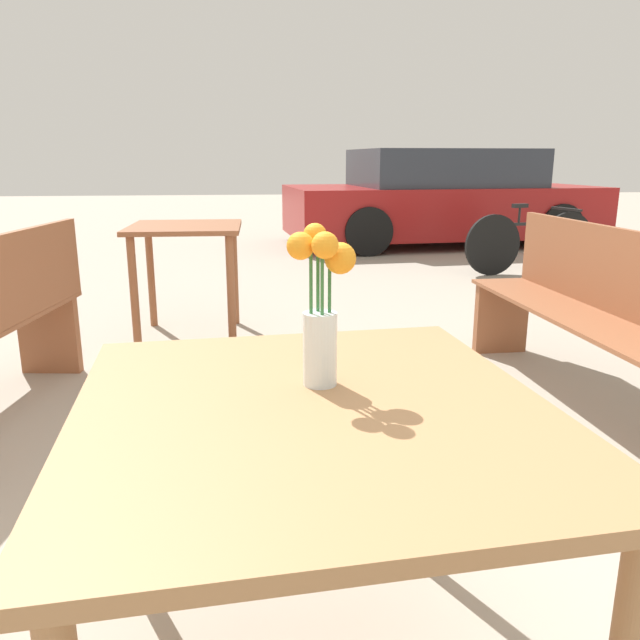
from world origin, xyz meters
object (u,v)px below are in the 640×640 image
at_px(bench_near, 600,310).
at_px(parked_car, 441,199).
at_px(table_back, 186,245).
at_px(table_front, 313,444).
at_px(bicycle, 531,242).
at_px(flower_vase, 321,314).

height_order(bench_near, parked_car, parked_car).
bearing_deg(table_back, parked_car, 55.14).
relative_size(table_front, bicycle, 0.71).
relative_size(flower_vase, parked_car, 0.08).
bearing_deg(bench_near, bicycle, 69.80).
height_order(table_front, bench_near, bench_near).
bearing_deg(table_front, flower_vase, 74.54).
relative_size(table_front, flower_vase, 3.19).
xyz_separation_m(flower_vase, bench_near, (1.48, 1.44, -0.38)).
bearing_deg(flower_vase, table_front, -105.46).
xyz_separation_m(flower_vase, bicycle, (2.77, 4.93, -0.53)).
bearing_deg(bicycle, bench_near, -110.20).
height_order(table_front, parked_car, parked_car).
distance_m(table_front, parked_car, 7.83).
distance_m(flower_vase, bench_near, 2.10).
distance_m(table_back, parked_car, 5.37).
bearing_deg(bicycle, table_back, -148.33).
height_order(bench_near, table_back, bench_near).
bearing_deg(table_front, bench_near, 45.53).
height_order(flower_vase, bench_near, flower_vase).
distance_m(flower_vase, table_back, 2.95).
distance_m(table_front, bench_near, 2.16).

